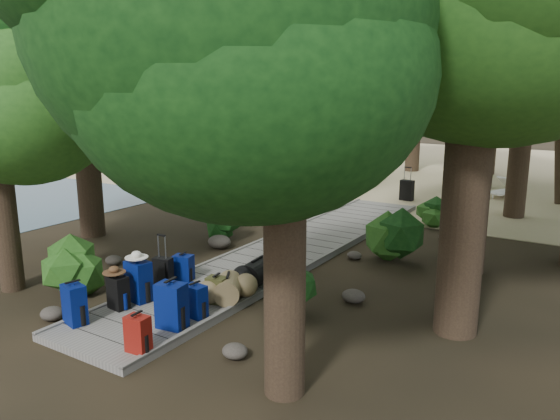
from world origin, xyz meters
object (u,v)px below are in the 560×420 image
Objects in this scene: backpack_right_a at (138,332)px; sun_lounger at (504,188)px; backpack_left_d at (183,266)px; backpack_right_c at (195,299)px; backpack_left_b at (118,291)px; duffel_right_black at (257,272)px; backpack_left_c at (139,279)px; suitcase_on_boardwalk at (163,272)px; backpack_right_d at (217,289)px; duffel_right_khaki at (228,288)px; lone_suitcase_on_sand at (407,190)px; backpack_left_a at (74,302)px; kayak at (334,175)px; backpack_right_b at (171,303)px.

sun_lounger is at bearing 77.15° from backpack_right_a.
backpack_right_c is (1.36, -1.21, 0.02)m from backpack_left_d.
duffel_right_black is (1.35, 2.21, -0.07)m from backpack_left_b.
backpack_left_b is at bearing -87.46° from backpack_left_c.
backpack_right_a is (1.41, -1.36, -0.11)m from backpack_left_c.
backpack_right_a reaches higher than suitcase_on_boardwalk.
backpack_right_c is at bearing -55.57° from backpack_left_d.
backpack_right_a is 1.13× the size of backpack_right_d.
duffel_right_khaki is 1.22× the size of suitcase_on_boardwalk.
backpack_left_d is 0.82× the size of duffel_right_khaki.
backpack_right_a is at bearing -81.97° from lone_suitcase_on_sand.
backpack_left_a is at bearing -79.15° from sun_lounger.
duffel_right_khaki is 14.01m from kayak.
backpack_right_c reaches higher than kayak.
backpack_right_c is at bearing 77.82° from backpack_right_b.
backpack_left_a is 1.30× the size of backpack_left_d.
backpack_left_c is at bearing -88.73° from lone_suitcase_on_sand.
kayak is at bearing 110.75° from backpack_left_c.
duffel_right_black is (0.01, 1.77, -0.06)m from backpack_right_c.
backpack_left_b reaches higher than duffel_right_khaki.
backpack_left_b is at bearing -95.00° from suitcase_on_boardwalk.
backpack_left_c is 1.22m from backpack_left_d.
backpack_right_c is 11.41m from lone_suitcase_on_sand.
backpack_right_a is at bearing -64.39° from suitcase_on_boardwalk.
backpack_right_a is (1.55, -0.13, -0.06)m from backpack_left_a.
kayak is (-4.51, 14.59, -0.34)m from backpack_right_b.
suitcase_on_boardwalk is at bearing 104.22° from backpack_left_a.
backpack_left_a reaches higher than sun_lounger.
backpack_left_a is at bearing -156.99° from duffel_right_khaki.
backpack_left_c is 14.46m from kayak.
backpack_left_a is 0.80m from backpack_left_b.
backpack_right_b reaches higher than backpack_left_c.
backpack_right_a reaches higher than sun_lounger.
backpack_left_a is 1.90m from backpack_right_c.
backpack_right_b is at bearing -14.19° from backpack_left_c.
backpack_right_a is at bearing -25.34° from backpack_left_b.
duffel_right_khaki reaches higher than kayak.
backpack_right_d is (-0.03, 1.16, -0.14)m from backpack_right_b.
backpack_left_a is at bearing -135.08° from backpack_right_c.
backpack_left_b is at bearing -157.37° from backpack_right_c.
backpack_left_b is at bearing -127.56° from duffel_right_black.
backpack_right_b reaches higher than lone_suitcase_on_sand.
suitcase_on_boardwalk is 10.68m from lone_suitcase_on_sand.
backpack_left_c reaches higher than backpack_right_d.
backpack_right_c is 0.86× the size of lone_suitcase_on_sand.
suitcase_on_boardwalk is 0.17× the size of kayak.
lone_suitcase_on_sand is at bearing 71.07° from backpack_left_d.
backpack_right_b is 0.42× the size of sun_lounger.
backpack_left_d is at bearing 65.59° from suitcase_on_boardwalk.
backpack_right_a is at bearing -81.08° from backpack_right_c.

